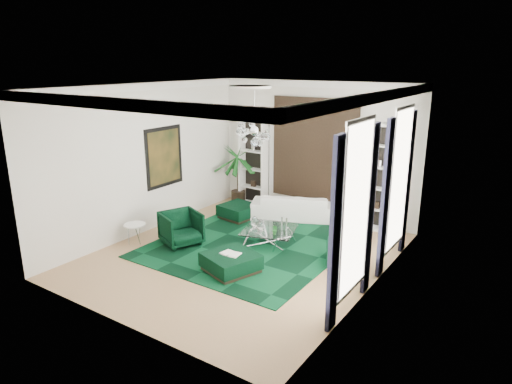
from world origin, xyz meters
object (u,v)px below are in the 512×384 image
Objects in this scene: side_table at (135,234)px; ottoman_front at (231,263)px; sofa at (295,207)px; palm at (238,166)px; armchair_left at (181,228)px; coffee_table at (270,237)px; ottoman_side at (238,212)px; armchair_right at (348,247)px.

ottoman_front is at bearing 1.57° from side_table.
palm reaches higher than sofa.
palm reaches higher than armchair_left.
coffee_table is 2.31× the size of side_table.
ottoman_side is at bearing 71.51° from side_table.
sofa is 3.46m from armchair_left.
coffee_table is (1.81, 1.14, -0.20)m from armchair_left.
ottoman_side is at bearing 146.87° from coffee_table.
armchair_right is 0.99× the size of ottoman_side.
coffee_table is at bearing -109.44° from armchair_right.
ottoman_side is at bearing -126.68° from armchair_right.
sofa is 2.35m from palm.
sofa reaches higher than side_table.
ottoman_front is at bearing -68.11° from armchair_right.
ottoman_front is 2.84m from side_table.
side_table is (-4.74, -1.78, -0.16)m from armchair_right.
coffee_table reaches higher than ottoman_side.
ottoman_front is at bearing -56.79° from ottoman_side.
armchair_left is 0.75× the size of coffee_table.
sofa is 4.44m from side_table.
sofa is at bearing 102.18° from coffee_table.
armchair_right is 1.72× the size of side_table.
armchair_right is 5.22m from palm.
ottoman_front is (1.91, -0.55, -0.21)m from armchair_left.
armchair_left is 3.99m from armchair_right.
side_table is (-2.84, -0.08, 0.05)m from ottoman_front.
armchair_left is 1.72× the size of side_table.
palm is at bearing 36.07° from armchair_left.
coffee_table is at bearing 77.85° from sofa.
side_table is at bearing -147.22° from coffee_table.
armchair_right reaches higher than ottoman_side.
palm is (-2.17, 0.29, 0.85)m from sofa.
armchair_left is at bearing -91.17° from ottoman_side.
armchair_right reaches higher than coffee_table.
side_table reaches higher than ottoman_front.
palm is at bearing -31.94° from sofa.
side_table is 4.20m from palm.
palm is (-0.80, 3.46, 0.79)m from armchair_left.
armchair_left is at bearing 42.22° from sofa.
sofa is 2.08m from coffee_table.
armchair_left reaches higher than ottoman_side.
coffee_table is at bearing -33.13° from ottoman_side.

